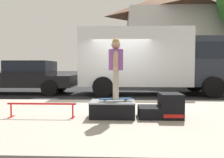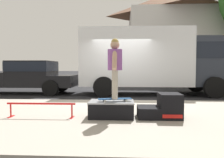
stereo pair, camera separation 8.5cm
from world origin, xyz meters
name	(u,v)px [view 2 (the right image)]	position (x,y,z in m)	size (l,w,h in m)	color
ground_plane	(122,101)	(0.00, 0.00, 0.00)	(140.00, 140.00, 0.00)	black
sidewalk_slab	(121,118)	(0.00, -3.00, 0.06)	(50.00, 5.00, 0.12)	#A8A093
skate_box	(112,108)	(-0.21, -3.20, 0.32)	(1.05, 0.69, 0.38)	black
kicker_ramp	(163,108)	(0.99, -3.20, 0.36)	(0.99, 0.65, 0.57)	black
grind_rail	(41,106)	(-1.87, -3.31, 0.38)	(1.63, 0.28, 0.34)	red
skateboard	(115,99)	(-0.13, -3.25, 0.56)	(0.80, 0.36, 0.07)	navy
skater_kid	(115,63)	(-0.13, -3.25, 1.39)	(0.34, 0.71, 1.39)	#B7AD99
box_truck	(155,59)	(1.59, 2.20, 1.70)	(6.91, 2.63, 3.05)	white
pickup_truck_black	(22,75)	(-4.97, 2.24, 0.89)	(5.70, 2.09, 1.61)	black
house_behind	(179,35)	(5.16, 11.97, 4.24)	(9.54, 8.22, 8.40)	silver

